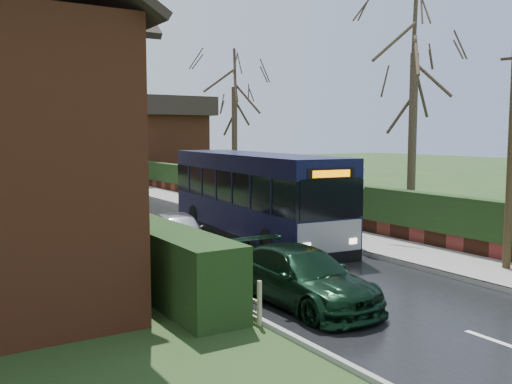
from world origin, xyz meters
TOP-DOWN VIEW (x-y plane):
  - ground at (0.00, 0.00)m, footprint 140.00×140.00m
  - road at (0.00, 10.00)m, footprint 6.00×100.00m
  - pavement at (4.25, 10.00)m, footprint 2.50×100.00m
  - kerb_right at (3.05, 10.00)m, footprint 0.12×100.00m
  - kerb_left at (-3.05, 10.00)m, footprint 0.12×100.00m
  - front_hedge at (-3.90, 5.00)m, footprint 1.20×16.00m
  - picket_fence at (-3.15, 5.00)m, footprint 0.10×16.00m
  - right_wall_hedge at (5.80, 10.00)m, footprint 0.60×50.00m
  - bus at (1.78, 5.23)m, footprint 3.21×10.18m
  - car_silver at (-1.50, 4.50)m, footprint 2.10×3.86m
  - car_green at (-1.60, -2.29)m, footprint 1.77×4.28m
  - car_distant at (-1.00, 39.50)m, footprint 1.80×4.33m
  - bus_stop_sign at (3.36, 1.35)m, footprint 0.08×0.41m
  - telegraph_pole at (4.80, -2.94)m, footprint 0.21×0.79m
  - tree_right_near at (8.21, 3.69)m, footprint 4.54×4.54m
  - tree_right_far at (9.00, 19.21)m, footprint 4.92×4.92m

SIDE VIEW (x-z plane):
  - ground at x=0.00m, z-range 0.00..0.00m
  - road at x=0.00m, z-range 0.00..0.02m
  - kerb_left at x=-3.05m, z-range 0.00..0.10m
  - pavement at x=4.25m, z-range 0.00..0.14m
  - kerb_right at x=3.05m, z-range 0.00..0.14m
  - picket_fence at x=-3.15m, z-range 0.00..0.90m
  - car_green at x=-1.60m, z-range 0.00..1.24m
  - car_silver at x=-1.50m, z-range 0.00..1.25m
  - car_distant at x=-1.00m, z-range 0.00..1.39m
  - front_hedge at x=-3.90m, z-range 0.00..1.60m
  - right_wall_hedge at x=5.80m, z-range 0.12..1.92m
  - bus at x=1.78m, z-range -0.01..3.03m
  - bus_stop_sign at x=3.36m, z-range 0.44..3.20m
  - telegraph_pole at x=4.80m, z-range 0.04..6.20m
  - tree_right_far at x=9.00m, z-range 2.35..11.86m
  - tree_right_near at x=8.21m, z-range 2.42..12.23m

